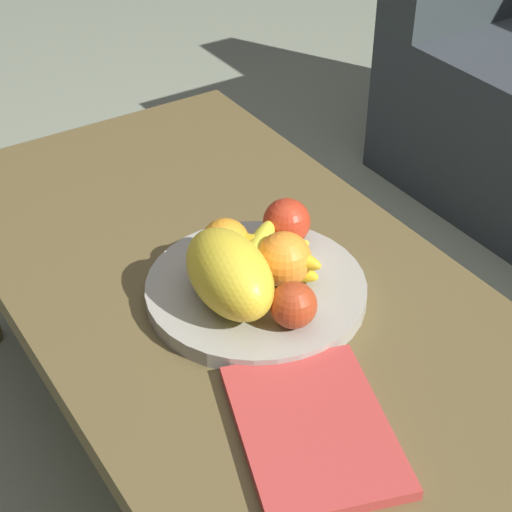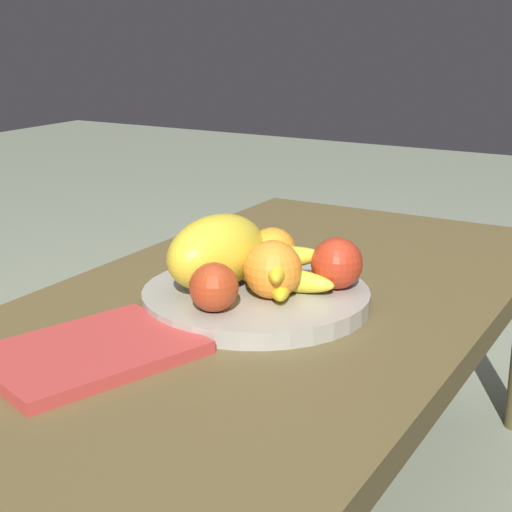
# 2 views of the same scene
# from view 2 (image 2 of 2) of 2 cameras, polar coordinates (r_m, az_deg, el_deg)

# --- Properties ---
(coffee_table) EXTENTS (1.27, 0.63, 0.41)m
(coffee_table) POSITION_cam_2_polar(r_m,az_deg,el_deg) (1.17, -0.03, -5.32)
(coffee_table) COLOR brown
(coffee_table) RESTS_ON ground_plane
(fruit_bowl) EXTENTS (0.33, 0.33, 0.03)m
(fruit_bowl) POSITION_cam_2_polar(r_m,az_deg,el_deg) (1.14, -0.00, -3.01)
(fruit_bowl) COLOR #A09E90
(fruit_bowl) RESTS_ON coffee_table
(melon_large_front) EXTENTS (0.19, 0.12, 0.11)m
(melon_large_front) POSITION_cam_2_polar(r_m,az_deg,el_deg) (1.13, -2.85, 0.31)
(melon_large_front) COLOR gold
(melon_large_front) RESTS_ON fruit_bowl
(orange_front) EXTENTS (0.08, 0.08, 0.08)m
(orange_front) POSITION_cam_2_polar(r_m,az_deg,el_deg) (1.09, 1.21, -0.97)
(orange_front) COLOR orange
(orange_front) RESTS_ON fruit_bowl
(orange_left) EXTENTS (0.07, 0.07, 0.07)m
(orange_left) POSITION_cam_2_polar(r_m,az_deg,el_deg) (1.19, 1.18, 0.29)
(orange_left) COLOR orange
(orange_left) RESTS_ON fruit_bowl
(apple_front) EXTENTS (0.07, 0.07, 0.07)m
(apple_front) POSITION_cam_2_polar(r_m,az_deg,el_deg) (1.14, 5.83, -0.53)
(apple_front) COLOR #B6311A
(apple_front) RESTS_ON fruit_bowl
(apple_left) EXTENTS (0.07, 0.07, 0.07)m
(apple_left) POSITION_cam_2_polar(r_m,az_deg,el_deg) (1.05, -3.12, -2.24)
(apple_left) COLOR #AA3A1B
(apple_left) RESTS_ON fruit_bowl
(banana_bunch) EXTENTS (0.16, 0.17, 0.06)m
(banana_bunch) POSITION_cam_2_polar(r_m,az_deg,el_deg) (1.12, 1.60, -1.02)
(banana_bunch) COLOR yellow
(banana_bunch) RESTS_ON fruit_bowl
(magazine) EXTENTS (0.29, 0.25, 0.02)m
(magazine) POSITION_cam_2_polar(r_m,az_deg,el_deg) (0.99, -11.91, -6.79)
(magazine) COLOR #BD3B37
(magazine) RESTS_ON coffee_table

